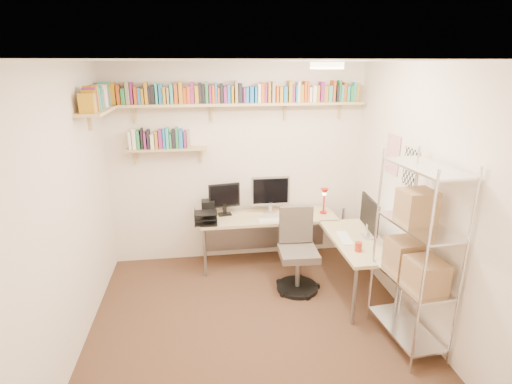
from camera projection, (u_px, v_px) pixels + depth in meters
ground at (253, 321)px, 4.03m from camera, size 3.20×3.20×0.00m
room_shell at (253, 173)px, 3.56m from camera, size 3.24×3.04×2.52m
wall_shelves at (202, 105)px, 4.58m from camera, size 3.12×1.09×0.80m
corner_desk at (281, 222)px, 4.80m from camera, size 2.02×1.68×1.14m
office_chair at (297, 256)px, 4.52m from camera, size 0.50×0.51×0.95m
wire_rack at (415, 248)px, 3.46m from camera, size 0.44×0.80×1.77m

